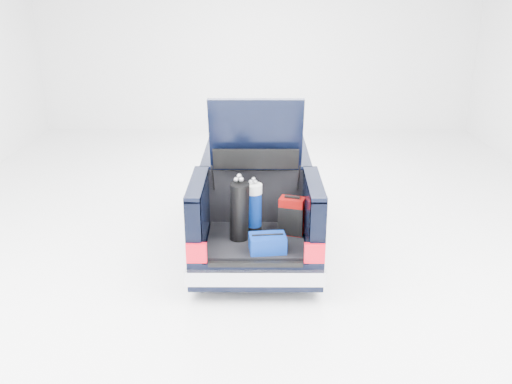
{
  "coord_description": "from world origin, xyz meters",
  "views": [
    {
      "loc": [
        0.03,
        -8.22,
        3.82
      ],
      "look_at": [
        0.0,
        -0.5,
        0.91
      ],
      "focal_mm": 38.0,
      "sensor_mm": 36.0,
      "label": 1
    }
  ],
  "objects_px": {
    "red_suitcase": "(292,216)",
    "blue_duffel": "(268,243)",
    "car": "(256,193)",
    "black_golf_bag": "(240,211)",
    "blue_golf_bag": "(254,208)"
  },
  "relations": [
    {
      "from": "blue_golf_bag",
      "to": "red_suitcase",
      "type": "bearing_deg",
      "value": -21.69
    },
    {
      "from": "blue_golf_bag",
      "to": "black_golf_bag",
      "type": "bearing_deg",
      "value": -138.45
    },
    {
      "from": "car",
      "to": "blue_duffel",
      "type": "distance_m",
      "value": 1.98
    },
    {
      "from": "car",
      "to": "blue_golf_bag",
      "type": "height_order",
      "value": "car"
    },
    {
      "from": "black_golf_bag",
      "to": "blue_duffel",
      "type": "relative_size",
      "value": 1.85
    },
    {
      "from": "red_suitcase",
      "to": "blue_duffel",
      "type": "height_order",
      "value": "red_suitcase"
    },
    {
      "from": "black_golf_bag",
      "to": "blue_golf_bag",
      "type": "relative_size",
      "value": 1.16
    },
    {
      "from": "car",
      "to": "black_golf_bag",
      "type": "distance_m",
      "value": 1.68
    },
    {
      "from": "black_golf_bag",
      "to": "blue_duffel",
      "type": "height_order",
      "value": "black_golf_bag"
    },
    {
      "from": "red_suitcase",
      "to": "blue_golf_bag",
      "type": "xyz_separation_m",
      "value": [
        -0.53,
        0.07,
        0.1
      ]
    },
    {
      "from": "black_golf_bag",
      "to": "blue_duffel",
      "type": "distance_m",
      "value": 0.59
    },
    {
      "from": "black_golf_bag",
      "to": "blue_golf_bag",
      "type": "distance_m",
      "value": 0.33
    },
    {
      "from": "black_golf_bag",
      "to": "red_suitcase",
      "type": "bearing_deg",
      "value": -3.88
    },
    {
      "from": "black_golf_bag",
      "to": "blue_duffel",
      "type": "bearing_deg",
      "value": -61.96
    },
    {
      "from": "blue_golf_bag",
      "to": "blue_duffel",
      "type": "height_order",
      "value": "blue_golf_bag"
    }
  ]
}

